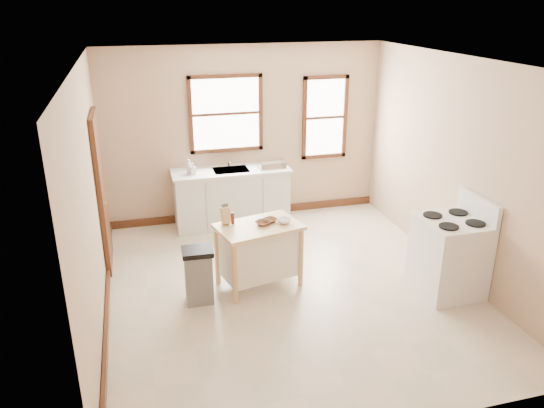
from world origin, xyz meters
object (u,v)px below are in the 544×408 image
at_px(pepper_grinder, 233,218).
at_px(bowl_b, 270,220).
at_px(kitchen_island, 259,255).
at_px(trash_bin, 199,276).
at_px(soap_bottle_a, 189,166).
at_px(gas_stove, 450,246).
at_px(bowl_a, 263,223).
at_px(bowl_c, 284,221).
at_px(knife_block, 226,216).
at_px(dish_rack, 271,164).
at_px(soap_bottle_b, 193,169).

height_order(pepper_grinder, bowl_b, pepper_grinder).
xyz_separation_m(pepper_grinder, bowl_b, (0.47, -0.06, -0.05)).
bearing_deg(kitchen_island, trash_bin, -177.88).
xyz_separation_m(soap_bottle_a, gas_stove, (2.84, -2.75, -0.42)).
relative_size(bowl_a, bowl_c, 1.04).
distance_m(soap_bottle_a, pepper_grinder, 1.90).
relative_size(soap_bottle_a, knife_block, 1.12).
bearing_deg(bowl_c, bowl_b, 151.70).
height_order(dish_rack, trash_bin, dish_rack).
relative_size(dish_rack, bowl_a, 2.39).
relative_size(kitchen_island, bowl_a, 5.63).
height_order(knife_block, bowl_a, knife_block).
xyz_separation_m(dish_rack, pepper_grinder, (-0.99, -1.83, -0.07)).
bearing_deg(bowl_b, dish_rack, 74.63).
bearing_deg(bowl_b, knife_block, 171.02).
bearing_deg(soap_bottle_a, bowl_c, -78.79).
height_order(pepper_grinder, bowl_a, pepper_grinder).
xyz_separation_m(kitchen_island, knife_block, (-0.38, 0.16, 0.51)).
height_order(soap_bottle_a, bowl_c, soap_bottle_a).
bearing_deg(soap_bottle_a, dish_rack, -15.65).
distance_m(soap_bottle_b, knife_block, 1.80).
bearing_deg(pepper_grinder, dish_rack, 61.60).
relative_size(bowl_a, trash_bin, 0.26).
height_order(soap_bottle_b, bowl_c, soap_bottle_b).
distance_m(dish_rack, bowl_a, 2.06).
relative_size(pepper_grinder, bowl_b, 0.89).
relative_size(dish_rack, pepper_grinder, 2.86).
bearing_deg(knife_block, bowl_a, -28.75).
distance_m(dish_rack, knife_block, 2.10).
bearing_deg(trash_bin, bowl_b, 18.44).
relative_size(knife_block, bowl_c, 1.16).
bearing_deg(kitchen_island, knife_block, 144.85).
bearing_deg(bowl_b, trash_bin, -163.66).
xyz_separation_m(soap_bottle_a, knife_block, (0.23, -1.85, -0.10)).
xyz_separation_m(pepper_grinder, bowl_c, (0.62, -0.15, -0.05)).
distance_m(pepper_grinder, bowl_c, 0.64).
distance_m(soap_bottle_a, bowl_c, 2.23).
height_order(bowl_a, bowl_c, bowl_c).
xyz_separation_m(kitchen_island, pepper_grinder, (-0.30, 0.13, 0.49)).
relative_size(dish_rack, bowl_c, 2.48).
distance_m(soap_bottle_a, kitchen_island, 2.18).
height_order(soap_bottle_a, bowl_b, soap_bottle_a).
xyz_separation_m(soap_bottle_a, trash_bin, (-0.19, -2.22, -0.68)).
xyz_separation_m(bowl_a, bowl_c, (0.27, -0.02, 0.01)).
height_order(kitchen_island, gas_stove, gas_stove).
height_order(soap_bottle_b, bowl_b, soap_bottle_b).
bearing_deg(gas_stove, trash_bin, 169.98).
bearing_deg(bowl_b, soap_bottle_a, 111.92).
relative_size(soap_bottle_a, dish_rack, 0.52).
bearing_deg(dish_rack, kitchen_island, -95.15).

